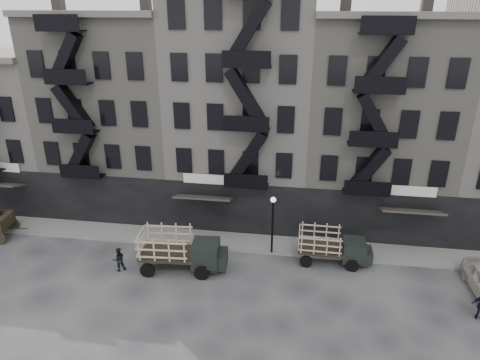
# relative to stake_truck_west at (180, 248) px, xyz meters

# --- Properties ---
(ground) EXTENTS (140.00, 140.00, 0.00)m
(ground) POSITION_rel_stake_truck_west_xyz_m (2.60, -0.01, -1.56)
(ground) COLOR #38383A
(ground) RESTS_ON ground
(sidewalk) EXTENTS (55.00, 2.50, 0.15)m
(sidewalk) POSITION_rel_stake_truck_west_xyz_m (2.60, 3.74, -1.49)
(sidewalk) COLOR slate
(sidewalk) RESTS_ON ground
(building_west) EXTENTS (10.00, 11.35, 13.20)m
(building_west) POSITION_rel_stake_truck_west_xyz_m (-17.40, 9.82, 4.44)
(building_west) COLOR #A7A09A
(building_west) RESTS_ON ground
(building_midwest) EXTENTS (10.00, 11.35, 16.20)m
(building_midwest) POSITION_rel_stake_truck_west_xyz_m (-7.40, 9.81, 5.94)
(building_midwest) COLOR gray
(building_midwest) RESTS_ON ground
(building_center) EXTENTS (10.00, 11.35, 18.20)m
(building_center) POSITION_rel_stake_truck_west_xyz_m (2.60, 9.81, 6.94)
(building_center) COLOR #A7A09A
(building_center) RESTS_ON ground
(building_mideast) EXTENTS (10.00, 11.35, 16.20)m
(building_mideast) POSITION_rel_stake_truck_west_xyz_m (12.60, 9.81, 5.94)
(building_mideast) COLOR gray
(building_mideast) RESTS_ON ground
(lamp_post) EXTENTS (0.36, 0.36, 4.28)m
(lamp_post) POSITION_rel_stake_truck_west_xyz_m (5.60, 2.59, 1.22)
(lamp_post) COLOR black
(lamp_post) RESTS_ON ground
(stake_truck_west) EXTENTS (5.60, 2.60, 2.74)m
(stake_truck_west) POSITION_rel_stake_truck_west_xyz_m (0.00, 0.00, 0.00)
(stake_truck_west) COLOR black
(stake_truck_west) RESTS_ON ground
(stake_truck_east) EXTENTS (4.73, 2.03, 2.36)m
(stake_truck_east) POSITION_rel_stake_truck_west_xyz_m (9.57, 2.25, -0.22)
(stake_truck_east) COLOR black
(stake_truck_east) RESTS_ON ground
(pedestrian_mid) EXTENTS (0.99, 0.93, 1.61)m
(pedestrian_mid) POSITION_rel_stake_truck_west_xyz_m (-3.86, -0.74, -0.76)
(pedestrian_mid) COLOR black
(pedestrian_mid) RESTS_ON ground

